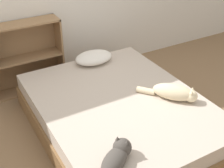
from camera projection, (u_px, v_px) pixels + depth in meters
ground_plane at (119, 130)px, 3.29m from camera, size 8.00×8.00×0.00m
bed at (119, 116)px, 3.19m from camera, size 1.57×2.05×0.39m
pillow at (94, 58)px, 3.73m from camera, size 0.46×0.32×0.13m
cat_light at (174, 92)px, 3.06m from camera, size 0.46×0.52×0.16m
cat_dark at (117, 157)px, 2.33m from camera, size 0.44×0.34×0.17m
bookshelf at (20, 57)px, 3.76m from camera, size 0.94×0.26×0.88m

